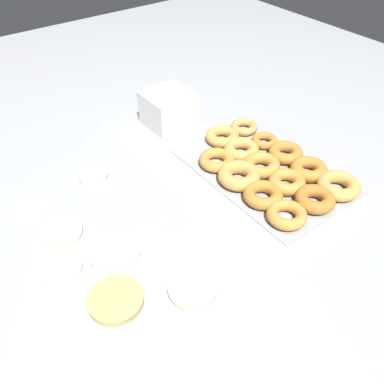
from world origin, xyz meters
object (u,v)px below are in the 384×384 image
pancake_1 (60,269)px  pancake_2 (116,300)px  pancake_6 (31,207)px  donut_tray (268,169)px  pancake_0 (63,233)px  pancake_4 (114,253)px  pancake_3 (192,289)px  container_stack (168,109)px  pancake_5 (93,176)px  batter_bowl (165,372)px

pancake_1 → pancake_2: pancake_2 is taller
pancake_6 → donut_tray: bearing=-114.3°
pancake_1 → pancake_6: size_ratio=0.98×
pancake_0 → pancake_2: (-0.24, -0.01, 0.00)m
pancake_2 → pancake_4: bearing=-27.4°
pancake_2 → donut_tray: size_ratio=0.24×
pancake_2 → pancake_6: 0.38m
pancake_3 → donut_tray: size_ratio=0.21×
pancake_6 → container_stack: size_ratio=0.68×
pancake_5 → container_stack: (0.11, -0.33, 0.05)m
pancake_2 → pancake_0: bearing=2.6°
pancake_2 → donut_tray: 0.56m
pancake_3 → container_stack: (0.58, -0.34, 0.05)m
pancake_6 → container_stack: 0.54m
pancake_4 → pancake_2: bearing=152.6°
pancake_6 → pancake_0: bearing=-168.6°
pancake_3 → pancake_1: bearing=42.5°
pancake_1 → batter_bowl: size_ratio=0.51×
pancake_0 → batter_bowl: batter_bowl is taller
pancake_5 → pancake_6: pancake_5 is taller
pancake_5 → batter_bowl: 0.61m
pancake_2 → pancake_5: pancake_2 is taller
pancake_2 → pancake_1: bearing=22.2°
pancake_6 → donut_tray: 0.65m
pancake_0 → donut_tray: 0.58m
pancake_3 → pancake_5: size_ratio=1.26×
pancake_2 → batter_bowl: bearing=177.4°
pancake_0 → pancake_1: 0.11m
pancake_0 → pancake_2: bearing=-177.4°
pancake_3 → container_stack: 0.67m
pancake_1 → pancake_2: bearing=-157.8°
pancake_4 → batter_bowl: batter_bowl is taller
pancake_0 → container_stack: (0.27, -0.49, 0.05)m
pancake_3 → batter_bowl: (-0.12, 0.15, 0.02)m
pancake_0 → pancake_5: bearing=-45.2°
donut_tray → pancake_4: bearing=90.3°
pancake_3 → pancake_4: (0.18, 0.08, -0.00)m
pancake_0 → batter_bowl: bearing=-179.7°
pancake_4 → pancake_3: bearing=-155.7°
pancake_2 → pancake_4: same height
pancake_2 → pancake_5: bearing=-20.1°
pancake_2 → pancake_3: same height
pancake_3 → donut_tray: bearing=-65.3°
pancake_6 → pancake_1: bearing=175.0°
container_stack → pancake_3: bearing=149.9°
batter_bowl → container_stack: container_stack is taller
donut_tray → container_stack: 0.40m
pancake_0 → pancake_2: 0.24m
pancake_2 → container_stack: size_ratio=0.81×
pancake_4 → batter_bowl: size_ratio=0.61×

